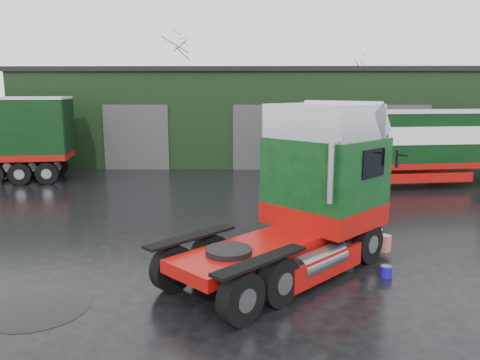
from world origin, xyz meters
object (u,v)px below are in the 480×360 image
(hero_tractor, at_px, (278,192))
(wash_bucket, at_px, (386,272))
(warehouse, at_px, (263,114))
(tree_back_b, at_px, (344,102))
(tree_back_a, at_px, (175,92))
(lorry_right, at_px, (403,148))

(hero_tractor, xyz_separation_m, wash_bucket, (2.88, -0.06, -2.13))
(warehouse, xyz_separation_m, tree_back_b, (8.00, 10.00, 0.59))
(tree_back_a, bearing_deg, tree_back_b, 0.00)
(warehouse, bearing_deg, tree_back_b, 51.34)
(hero_tractor, height_order, tree_back_b, tree_back_b)
(wash_bucket, distance_m, tree_back_b, 33.69)
(wash_bucket, bearing_deg, tree_back_a, 107.77)
(wash_bucket, xyz_separation_m, tree_back_b, (5.40, 33.06, 3.60))
(warehouse, relative_size, hero_tractor, 4.42)
(wash_bucket, bearing_deg, tree_back_b, 80.72)
(lorry_right, xyz_separation_m, tree_back_b, (1.15, 21.00, 1.79))
(tree_back_b, bearing_deg, lorry_right, -93.14)
(warehouse, bearing_deg, hero_tractor, -90.71)
(warehouse, xyz_separation_m, hero_tractor, (-0.29, -23.00, -0.88))
(warehouse, bearing_deg, wash_bucket, -83.58)
(warehouse, height_order, wash_bucket, warehouse)
(wash_bucket, relative_size, tree_back_b, 0.04)
(lorry_right, bearing_deg, warehouse, -156.69)
(lorry_right, bearing_deg, tree_back_a, -153.33)
(tree_back_a, xyz_separation_m, tree_back_b, (16.00, 0.00, -1.00))
(hero_tractor, xyz_separation_m, tree_back_b, (8.29, 33.00, 1.48))
(warehouse, distance_m, wash_bucket, 23.40)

